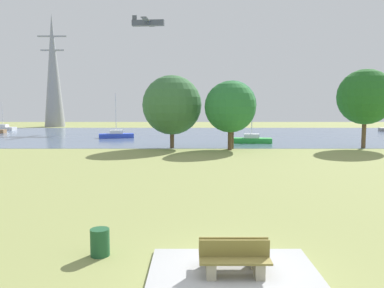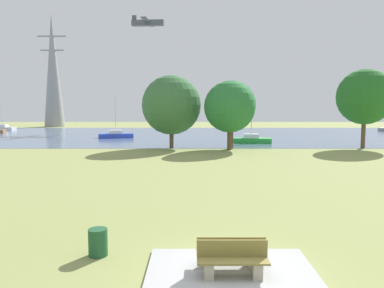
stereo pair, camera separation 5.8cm
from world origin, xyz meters
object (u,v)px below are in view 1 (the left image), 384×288
bench_facing_water (232,254)px  tree_east_far (231,105)px  litter_bin (99,242)px  tree_east_near (230,107)px  sailboat_blue (116,135)px  sailboat_green (251,139)px  electricity_pylon (52,71)px  sailboat_white (2,128)px  tree_west_near (365,97)px  light_aircraft (147,23)px  bench_facing_inland (234,262)px  tree_west_far (171,105)px

bench_facing_water → tree_east_far: bearing=84.1°
litter_bin → tree_east_near: size_ratio=0.11×
litter_bin → sailboat_blue: size_ratio=0.13×
sailboat_green → electricity_pylon: (-37.91, 39.03, 11.95)m
sailboat_white → tree_west_near: bearing=-30.1°
sailboat_white → light_aircraft: 34.31m
litter_bin → electricity_pylon: bearing=110.7°
bench_facing_inland → sailboat_green: bearing=80.4°
bench_facing_water → tree_west_near: bearing=60.5°
tree_east_far → tree_west_near: tree_west_near is taller
light_aircraft → tree_west_near: bearing=-53.7°
tree_west_far → electricity_pylon: (-28.56, 44.55, 7.83)m
tree_west_far → electricity_pylon: size_ratio=0.31×
tree_west_far → light_aircraft: (-6.62, 36.65, 16.42)m
tree_east_far → bench_facing_inland: bearing=-95.8°
bench_facing_water → sailboat_green: bearing=80.3°
tree_west_near → sailboat_blue: bearing=155.4°
sailboat_blue → sailboat_white: size_ratio=1.17×
bench_facing_inland → tree_west_far: (-3.20, 30.98, 4.09)m
light_aircraft → sailboat_white: bearing=-168.4°
tree_east_near → bench_facing_water: bearing=-95.6°
tree_east_near → light_aircraft: (-12.59, 38.59, 16.61)m
sailboat_green → light_aircraft: 40.57m
bench_facing_inland → light_aircraft: (-9.82, 67.63, 20.51)m
bench_facing_water → tree_west_near: size_ratio=0.22×
sailboat_white → electricity_pylon: electricity_pylon is taller
light_aircraft → sailboat_blue: bearing=-94.8°
sailboat_blue → tree_east_far: tree_east_far is taller
bench_facing_inland → electricity_pylon: 82.80m
sailboat_green → tree_east_far: 8.01m
bench_facing_water → sailboat_white: sailboat_white is taller
bench_facing_inland → sailboat_white: (-36.74, 62.10, -0.02)m
tree_west_near → light_aircraft: size_ratio=0.98×
sailboat_white → tree_east_far: (39.83, -31.74, 4.13)m
bench_facing_water → electricity_pylon: bearing=113.0°
tree_west_far → litter_bin: bearing=-91.1°
sailboat_green → light_aircraft: light_aircraft is taller
sailboat_white → tree_east_far: 51.10m
bench_facing_water → electricity_pylon: (-31.76, 74.99, 11.92)m
tree_east_near → bench_facing_inland: bearing=-95.4°
tree_west_far → sailboat_blue: bearing=123.2°
tree_east_far → tree_west_near: size_ratio=0.85×
sailboat_green → tree_east_far: tree_east_far is taller
tree_west_far → light_aircraft: bearing=100.2°
bench_facing_inland → tree_east_far: tree_east_far is taller
electricity_pylon → tree_west_far: bearing=-57.3°
litter_bin → tree_east_far: 29.85m
tree_east_near → tree_west_far: bearing=162.0°
tree_west_far → tree_east_far: tree_west_far is taller
tree_east_near → tree_west_near: 14.54m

